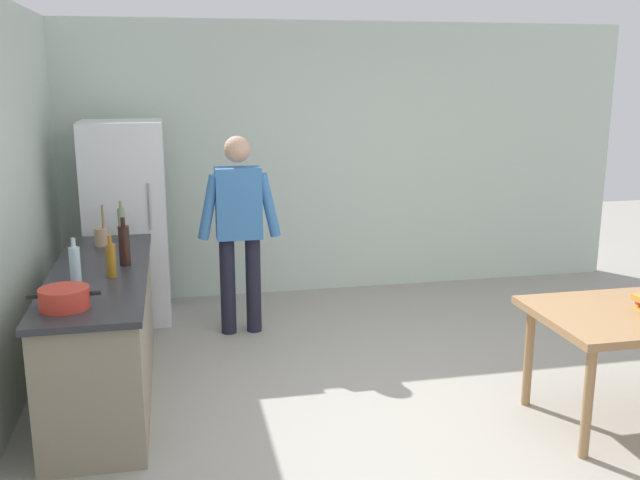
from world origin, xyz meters
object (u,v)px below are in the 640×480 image
at_px(bottle_oil_amber, 111,260).
at_px(bottle_vinegar_tall, 122,224).
at_px(person, 239,222).
at_px(cooking_pot, 64,298).
at_px(bottle_water_clear, 75,265).
at_px(refrigerator, 127,223).
at_px(bottle_wine_dark, 124,245).
at_px(utensil_jar, 102,236).

height_order(bottle_oil_amber, bottle_vinegar_tall, bottle_vinegar_tall).
distance_m(person, bottle_oil_amber, 1.54).
bearing_deg(person, cooking_pot, -122.59).
relative_size(person, bottle_water_clear, 5.67).
relative_size(refrigerator, bottle_oil_amber, 6.43).
height_order(bottle_vinegar_tall, bottle_wine_dark, bottle_wine_dark).
height_order(refrigerator, bottle_water_clear, refrigerator).
distance_m(bottle_water_clear, bottle_wine_dark, 0.49).
xyz_separation_m(bottle_water_clear, bottle_wine_dark, (0.28, 0.41, 0.02)).
distance_m(person, bottle_wine_dark, 1.29).
relative_size(utensil_jar, bottle_wine_dark, 0.94).
bearing_deg(refrigerator, bottle_wine_dark, -87.31).
bearing_deg(utensil_jar, bottle_vinegar_tall, 45.72).
bearing_deg(utensil_jar, person, 15.65).
distance_m(person, cooking_pot, 2.16).
height_order(cooking_pot, bottle_wine_dark, bottle_wine_dark).
bearing_deg(utensil_jar, cooking_pot, -92.90).
bearing_deg(utensil_jar, bottle_oil_amber, -81.45).
bearing_deg(person, refrigerator, 149.77).
height_order(person, bottle_vinegar_tall, person).
height_order(bottle_oil_amber, bottle_wine_dark, bottle_wine_dark).
height_order(utensil_jar, bottle_oil_amber, utensil_jar).
bearing_deg(bottle_wine_dark, bottle_vinegar_tall, 94.67).
bearing_deg(bottle_oil_amber, bottle_wine_dark, 76.02).
bearing_deg(refrigerator, cooking_pot, -95.16).
xyz_separation_m(cooking_pot, utensil_jar, (0.08, 1.52, 0.02)).
relative_size(person, bottle_vinegar_tall, 5.31).
distance_m(person, utensil_jar, 1.13).
height_order(utensil_jar, bottle_wine_dark, bottle_wine_dark).
xyz_separation_m(utensil_jar, bottle_water_clear, (-0.07, -1.04, 0.05)).
height_order(person, bottle_oil_amber, person).
bearing_deg(bottle_water_clear, utensil_jar, 86.13).
distance_m(utensil_jar, bottle_water_clear, 1.04).
xyz_separation_m(utensil_jar, bottle_vinegar_tall, (0.14, 0.15, 0.06)).
distance_m(person, bottle_water_clear, 1.77).
distance_m(refrigerator, bottle_oil_amber, 1.77).
relative_size(cooking_pot, bottle_vinegar_tall, 1.25).
bearing_deg(cooking_pot, bottle_water_clear, 89.19).
distance_m(bottle_oil_amber, bottle_wine_dark, 0.29).
distance_m(refrigerator, utensil_jar, 0.87).
bearing_deg(utensil_jar, refrigerator, 80.90).
relative_size(utensil_jar, bottle_water_clear, 1.07).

